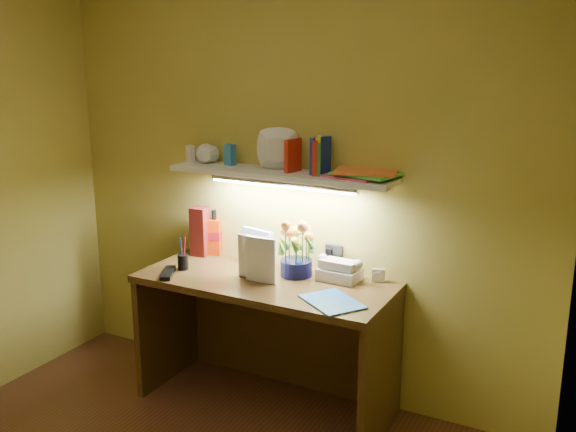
% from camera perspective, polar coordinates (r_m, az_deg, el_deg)
% --- Properties ---
extents(desk, '(1.40, 0.60, 0.75)m').
position_cam_1_polar(desk, '(3.63, -2.03, -11.21)').
color(desk, '#37240F').
rests_on(desk, ground).
extents(flower_bouquet, '(0.22, 0.22, 0.31)m').
position_cam_1_polar(flower_bouquet, '(3.50, 0.74, -2.88)').
color(flower_bouquet, '#090C39').
rests_on(flower_bouquet, desk).
extents(telephone, '(0.22, 0.17, 0.13)m').
position_cam_1_polar(telephone, '(3.47, 4.62, -4.65)').
color(telephone, beige).
rests_on(telephone, desk).
extents(desk_clock, '(0.08, 0.05, 0.07)m').
position_cam_1_polar(desk_clock, '(3.48, 8.06, -5.22)').
color(desk_clock, silver).
rests_on(desk_clock, desk).
extents(whisky_bottle, '(0.09, 0.09, 0.28)m').
position_cam_1_polar(whisky_bottle, '(3.90, -6.56, -1.43)').
color(whisky_bottle, '#B83005').
rests_on(whisky_bottle, desk).
extents(whisky_box, '(0.11, 0.11, 0.30)m').
position_cam_1_polar(whisky_box, '(3.89, -7.81, -1.36)').
color(whisky_box, '#561411').
rests_on(whisky_box, desk).
extents(pen_cup, '(0.07, 0.07, 0.15)m').
position_cam_1_polar(pen_cup, '(3.67, -9.34, -3.61)').
color(pen_cup, black).
rests_on(pen_cup, desk).
extents(art_card, '(0.22, 0.09, 0.21)m').
position_cam_1_polar(art_card, '(3.68, -2.85, -2.82)').
color(art_card, white).
rests_on(art_card, desk).
extents(tv_remote, '(0.15, 0.20, 0.02)m').
position_cam_1_polar(tv_remote, '(3.61, -10.62, -5.00)').
color(tv_remote, black).
rests_on(tv_remote, desk).
extents(blue_folder, '(0.37, 0.35, 0.01)m').
position_cam_1_polar(blue_folder, '(3.18, 3.94, -7.61)').
color(blue_folder, '#296EB8').
rests_on(blue_folder, desk).
extents(desk_book_a, '(0.18, 0.02, 0.24)m').
position_cam_1_polar(desk_book_a, '(3.51, -4.44, -3.45)').
color(desk_book_a, silver).
rests_on(desk_book_a, desk).
extents(desk_book_b, '(0.18, 0.02, 0.25)m').
position_cam_1_polar(desk_book_b, '(3.45, -3.79, -3.69)').
color(desk_book_b, white).
rests_on(desk_book_b, desk).
extents(wall_shelf, '(1.31, 0.35, 0.23)m').
position_cam_1_polar(wall_shelf, '(3.48, -0.39, 4.30)').
color(wall_shelf, white).
rests_on(wall_shelf, ground).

